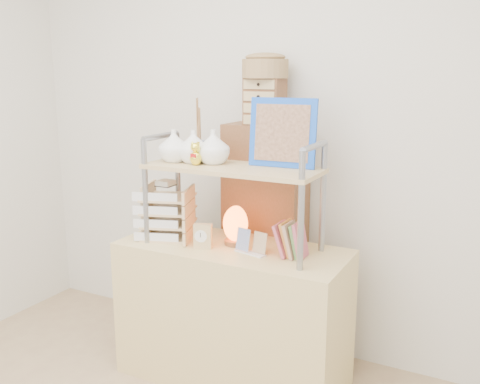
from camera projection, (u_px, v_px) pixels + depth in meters
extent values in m
cube|color=silver|center=(273.00, 131.00, 3.08)|extent=(3.40, 0.02, 2.60)
cube|color=tan|center=(233.00, 313.00, 2.85)|extent=(1.20, 0.50, 0.75)
cube|color=brown|center=(265.00, 241.00, 3.10)|extent=(0.45, 0.24, 1.35)
cylinder|color=gray|center=(146.00, 192.00, 2.77)|extent=(0.03, 0.03, 0.55)
cylinder|color=gray|center=(178.00, 182.00, 3.03)|extent=(0.03, 0.03, 0.55)
cylinder|color=gray|center=(161.00, 136.00, 2.84)|extent=(0.03, 0.30, 0.03)
cylinder|color=gray|center=(301.00, 212.00, 2.38)|extent=(0.03, 0.03, 0.55)
cylinder|color=gray|center=(323.00, 198.00, 2.64)|extent=(0.03, 0.03, 0.55)
cylinder|color=gray|center=(314.00, 146.00, 2.45)|extent=(0.03, 0.30, 0.03)
cube|color=tan|center=(232.00, 168.00, 2.67)|extent=(0.90, 0.34, 0.02)
imported|color=white|center=(174.00, 146.00, 2.79)|extent=(0.16, 0.16, 0.17)
imported|color=white|center=(194.00, 146.00, 2.76)|extent=(0.16, 0.16, 0.17)
imported|color=white|center=(213.00, 147.00, 2.72)|extent=(0.17, 0.17, 0.18)
cylinder|color=#234B9A|center=(199.00, 150.00, 2.89)|extent=(0.07, 0.07, 0.10)
cube|color=blue|center=(283.00, 133.00, 2.62)|extent=(0.34, 0.08, 0.34)
cube|color=brown|center=(282.00, 133.00, 2.61)|extent=(0.28, 0.05, 0.28)
cube|color=#BE5366|center=(300.00, 241.00, 2.58)|extent=(0.05, 0.12, 0.17)
cube|color=#689F4F|center=(298.00, 239.00, 2.61)|extent=(0.05, 0.12, 0.17)
cube|color=tan|center=(292.00, 240.00, 2.60)|extent=(0.06, 0.13, 0.17)
cube|color=orange|center=(289.00, 238.00, 2.63)|extent=(0.07, 0.14, 0.17)
cube|color=#BE5366|center=(284.00, 239.00, 2.62)|extent=(0.07, 0.14, 0.17)
cube|color=#DBB883|center=(169.00, 236.00, 2.93)|extent=(0.33, 0.31, 0.01)
cube|color=white|center=(156.00, 237.00, 2.82)|extent=(0.23, 0.09, 0.05)
cube|color=#DBB883|center=(169.00, 223.00, 2.91)|extent=(0.33, 0.31, 0.01)
cube|color=white|center=(156.00, 224.00, 2.80)|extent=(0.23, 0.09, 0.05)
cube|color=#DBB883|center=(169.00, 210.00, 2.89)|extent=(0.33, 0.31, 0.01)
cube|color=white|center=(155.00, 211.00, 2.78)|extent=(0.23, 0.09, 0.05)
cube|color=#DBB883|center=(168.00, 197.00, 2.88)|extent=(0.33, 0.31, 0.01)
cube|color=white|center=(155.00, 197.00, 2.77)|extent=(0.23, 0.09, 0.05)
cube|color=beige|center=(166.00, 183.00, 2.84)|extent=(0.08, 0.08, 0.03)
cylinder|color=brown|center=(236.00, 242.00, 2.80)|extent=(0.12, 0.12, 0.03)
ellipsoid|color=#EA5A1C|center=(236.00, 223.00, 2.77)|extent=(0.14, 0.13, 0.18)
cube|color=tan|center=(203.00, 236.00, 2.73)|extent=(0.10, 0.06, 0.13)
cylinder|color=white|center=(201.00, 236.00, 2.71)|extent=(0.06, 0.02, 0.06)
cube|color=white|center=(250.00, 253.00, 2.66)|extent=(0.18, 0.08, 0.01)
cube|color=navy|center=(243.00, 239.00, 2.67)|extent=(0.08, 0.04, 0.11)
cube|color=tan|center=(260.00, 243.00, 2.63)|extent=(0.08, 0.04, 0.10)
cube|color=brown|center=(265.00, 102.00, 2.90)|extent=(0.20, 0.15, 0.25)
cube|color=tan|center=(259.00, 120.00, 2.85)|extent=(0.18, 0.01, 0.05)
cube|color=tan|center=(259.00, 108.00, 2.84)|extent=(0.18, 0.01, 0.05)
cube|color=tan|center=(259.00, 96.00, 2.83)|extent=(0.18, 0.01, 0.05)
cube|color=tan|center=(259.00, 84.00, 2.81)|extent=(0.18, 0.01, 0.05)
cylinder|color=olive|center=(265.00, 69.00, 2.86)|extent=(0.25, 0.25, 0.10)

